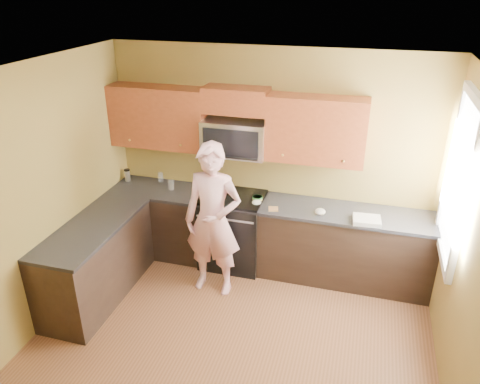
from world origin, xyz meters
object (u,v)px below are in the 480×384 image
(stove, at_px, (233,230))
(woman, at_px, (213,221))
(butter_tub, at_px, (257,202))
(frying_pan, at_px, (222,205))
(microwave, at_px, (235,154))
(travel_mug, at_px, (128,181))

(stove, height_order, woman, woman)
(butter_tub, bearing_deg, frying_pan, -146.33)
(stove, relative_size, microwave, 1.25)
(woman, bearing_deg, travel_mug, 154.97)
(microwave, height_order, travel_mug, microwave)
(woman, height_order, frying_pan, woman)
(stove, relative_size, butter_tub, 7.79)
(stove, distance_m, microwave, 0.98)
(stove, height_order, microwave, microwave)
(butter_tub, distance_m, travel_mug, 1.82)
(stove, height_order, frying_pan, frying_pan)
(frying_pan, xyz_separation_m, butter_tub, (0.37, 0.24, -0.03))
(microwave, relative_size, frying_pan, 1.54)
(microwave, bearing_deg, woman, -94.38)
(microwave, distance_m, woman, 0.90)
(microwave, bearing_deg, frying_pan, -97.68)
(woman, xyz_separation_m, travel_mug, (-1.45, 0.72, 0.01))
(frying_pan, distance_m, travel_mug, 1.50)
(stove, bearing_deg, microwave, 90.00)
(frying_pan, height_order, travel_mug, travel_mug)
(woman, height_order, travel_mug, woman)
(stove, bearing_deg, woman, -95.30)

